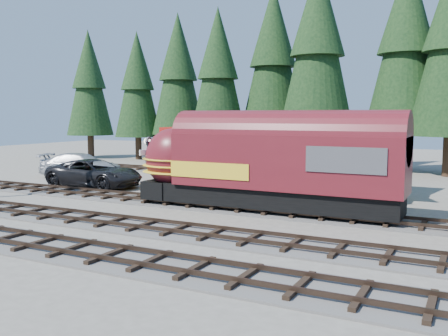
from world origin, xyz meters
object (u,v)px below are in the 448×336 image
at_px(locomotive, 257,167).
at_px(caboose, 213,146).
at_px(depot, 288,149).
at_px(pickup_truck_a, 95,173).
at_px(pickup_truck_b, 82,165).

xyz_separation_m(locomotive, caboose, (-10.29, 14.00, 0.03)).
height_order(depot, pickup_truck_a, depot).
bearing_deg(caboose, locomotive, -53.68).
bearing_deg(locomotive, pickup_truck_b, 159.99).
distance_m(pickup_truck_a, pickup_truck_b, 6.03).
bearing_deg(pickup_truck_a, pickup_truck_b, 50.93).
bearing_deg(locomotive, pickup_truck_a, 167.58).
bearing_deg(caboose, depot, -37.87).
bearing_deg(pickup_truck_b, pickup_truck_a, -146.01).
xyz_separation_m(locomotive, pickup_truck_a, (-14.03, 3.09, -1.41)).
xyz_separation_m(depot, pickup_truck_a, (-13.38, -3.41, -1.97)).
relative_size(locomotive, caboose, 1.61).
bearing_deg(pickup_truck_a, locomotive, -103.15).
xyz_separation_m(caboose, pickup_truck_b, (-8.46, -7.17, -1.43)).
xyz_separation_m(pickup_truck_a, pickup_truck_b, (-4.73, 3.74, 0.01)).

